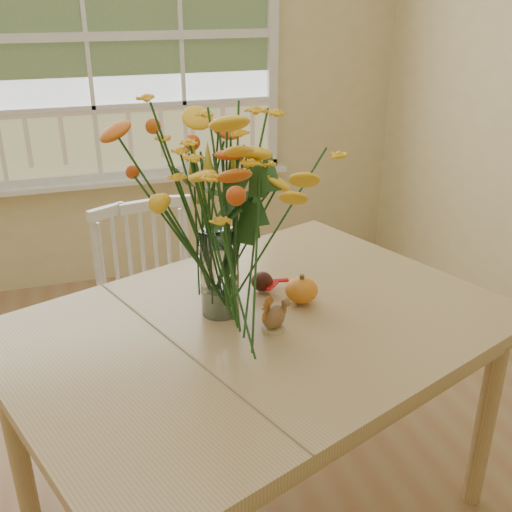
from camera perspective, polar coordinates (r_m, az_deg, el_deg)
name	(u,v)px	position (r m, az deg, el deg)	size (l,w,h in m)	color
wall_back	(90,72)	(3.82, -15.57, 16.51)	(4.00, 0.02, 2.70)	beige
window	(86,40)	(3.77, -15.86, 19.17)	(2.42, 0.12, 1.74)	silver
dining_table	(258,346)	(1.98, 0.18, -8.53)	(1.84, 1.59, 0.83)	tan
windsor_chair	(154,304)	(2.67, -9.71, -4.50)	(0.52, 0.50, 0.96)	white
flower_vase	(217,190)	(1.81, -3.69, 6.32)	(0.59, 0.59, 0.70)	white
pumpkin	(301,291)	(2.02, 4.35, -3.38)	(0.11, 0.11, 0.09)	orange
turkey_figurine	(274,317)	(1.86, 1.70, -5.79)	(0.11, 0.11, 0.11)	#CCB78C
dark_gourd	(262,282)	(2.09, 0.57, -2.52)	(0.13, 0.08, 0.07)	#38160F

